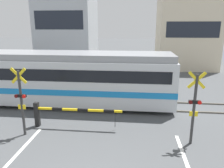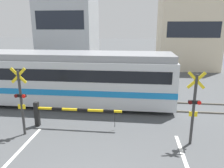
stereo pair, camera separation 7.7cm
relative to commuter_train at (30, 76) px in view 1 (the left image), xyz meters
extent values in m
cube|color=#5B564C|center=(5.11, -0.72, -1.63)|extent=(50.00, 0.10, 0.08)
cube|color=#5B564C|center=(5.11, 0.72, -1.63)|extent=(50.00, 0.10, 0.08)
cube|color=silver|center=(0.00, 0.00, -0.18)|extent=(17.05, 2.85, 2.53)
cube|color=gray|center=(0.00, 0.00, 1.27)|extent=(16.88, 2.51, 0.36)
cube|color=#197AC6|center=(0.00, 0.00, -0.56)|extent=(17.07, 2.91, 0.32)
cube|color=black|center=(0.00, 0.00, 0.39)|extent=(16.37, 2.89, 0.64)
cylinder|color=black|center=(5.29, -0.72, -1.29)|extent=(0.76, 0.12, 0.76)
cylinder|color=black|center=(5.29, 0.72, -1.29)|extent=(0.76, 0.12, 0.76)
cube|color=black|center=(1.79, -3.20, -1.08)|extent=(0.20, 0.20, 1.18)
cube|color=yellow|center=(3.80, -3.20, -0.77)|extent=(4.01, 0.09, 0.09)
cube|color=black|center=(2.79, -3.20, -0.77)|extent=(0.48, 0.10, 0.10)
cube|color=black|center=(4.00, -3.20, -0.77)|extent=(0.48, 0.10, 0.10)
cube|color=black|center=(5.20, -3.20, -0.77)|extent=(0.48, 0.10, 0.10)
cylinder|color=black|center=(5.48, -3.20, -1.18)|extent=(0.02, 0.02, 0.72)
cube|color=black|center=(8.44, 2.56, -1.08)|extent=(0.20, 0.20, 1.18)
cube|color=yellow|center=(6.43, 2.56, -0.77)|extent=(4.01, 0.09, 0.09)
cube|color=black|center=(7.43, 2.56, -0.77)|extent=(0.48, 0.10, 0.10)
cube|color=black|center=(6.23, 2.56, -0.77)|extent=(0.48, 0.10, 0.10)
cube|color=black|center=(5.03, 2.56, -0.77)|extent=(0.48, 0.10, 0.10)
cylinder|color=black|center=(4.75, 2.56, -1.18)|extent=(0.02, 0.02, 0.72)
cylinder|color=#333333|center=(1.59, -4.08, -0.23)|extent=(0.11, 0.11, 2.88)
cube|color=yellow|center=(1.59, -4.08, 0.97)|extent=(0.68, 0.04, 0.68)
cube|color=yellow|center=(1.59, -4.08, 0.97)|extent=(0.68, 0.04, 0.68)
cube|color=black|center=(1.59, -4.08, 0.11)|extent=(0.44, 0.12, 0.12)
cylinder|color=#4C0C0C|center=(1.42, -4.15, 0.11)|extent=(0.15, 0.03, 0.15)
cylinder|color=red|center=(1.76, -4.15, 0.11)|extent=(0.15, 0.03, 0.15)
cube|color=yellow|center=(1.59, -4.10, -0.38)|extent=(0.32, 0.03, 0.20)
cylinder|color=#333333|center=(8.64, -4.08, -0.23)|extent=(0.11, 0.11, 2.88)
cube|color=yellow|center=(8.64, -4.08, 0.97)|extent=(0.68, 0.04, 0.68)
cube|color=yellow|center=(8.64, -4.08, 0.97)|extent=(0.68, 0.04, 0.68)
cube|color=black|center=(8.64, -4.08, 0.11)|extent=(0.44, 0.12, 0.12)
cylinder|color=#4C0C0C|center=(8.47, -4.15, 0.11)|extent=(0.15, 0.03, 0.15)
cylinder|color=red|center=(8.81, -4.15, 0.11)|extent=(0.15, 0.03, 0.15)
cube|color=yellow|center=(8.64, -4.10, -0.38)|extent=(0.32, 0.03, 0.20)
cylinder|color=#33384C|center=(3.96, 5.89, -1.27)|extent=(0.13, 0.13, 0.80)
cylinder|color=#33384C|center=(4.10, 5.89, -1.27)|extent=(0.13, 0.13, 0.80)
cube|color=#386647|center=(4.03, 5.89, -0.56)|extent=(0.38, 0.22, 0.63)
sphere|color=tan|center=(4.03, 5.89, -0.13)|extent=(0.22, 0.22, 0.22)
cube|color=#B2B7BC|center=(-1.62, 13.29, 3.02)|extent=(6.13, 5.95, 9.39)
cube|color=#1E232D|center=(-1.62, 10.30, 3.49)|extent=(5.15, 0.03, 1.88)
cube|color=beige|center=(11.83, 13.29, 2.17)|extent=(6.08, 5.95, 7.69)
cube|color=#1E232D|center=(11.83, 10.30, 2.56)|extent=(5.11, 0.03, 1.54)
camera|label=1|loc=(6.31, -12.30, 2.96)|focal=35.00mm
camera|label=2|loc=(6.38, -12.29, 2.96)|focal=35.00mm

